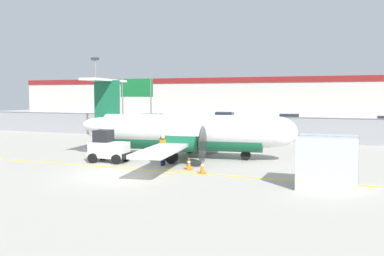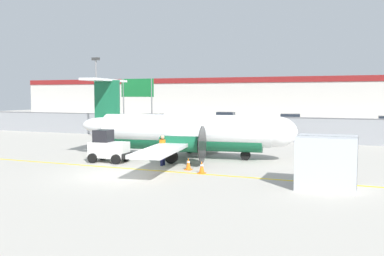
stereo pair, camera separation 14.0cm
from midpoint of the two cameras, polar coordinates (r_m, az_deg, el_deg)
name	(u,v)px [view 1 (the left image)]	position (r m, az deg, el deg)	size (l,w,h in m)	color
ground_plane	(135,169)	(22.90, -7.84, -5.44)	(140.00, 140.00, 0.01)	#ADA89E
perimeter_fence	(225,127)	(37.42, 4.31, 0.15)	(98.00, 0.10, 2.10)	gray
parking_lot_strip	(255,129)	(48.56, 8.37, -0.14)	(98.00, 17.00, 0.12)	#38383A
background_building	(284,99)	(66.54, 12.09, 3.80)	(91.00, 8.10, 6.50)	beige
commuter_airplane	(190,132)	(26.31, -0.45, -0.60)	(13.74, 16.06, 4.92)	white
baggage_tug	(108,148)	(25.38, -11.26, -2.57)	(2.42, 1.55, 1.88)	silver
ground_crew_worker	(163,149)	(23.72, -4.07, -2.75)	(0.39, 0.55, 1.70)	#191E4C
cargo_container	(327,162)	(18.83, 17.40, -4.37)	(2.44, 2.04, 2.20)	#B7BCC1
traffic_cone_near_left	(98,150)	(28.85, -12.58, -2.83)	(0.36, 0.36, 0.64)	orange
traffic_cone_near_right	(147,151)	(27.56, -6.22, -3.09)	(0.36, 0.36, 0.64)	orange
traffic_cone_far_left	(189,164)	(22.40, -0.60, -4.82)	(0.36, 0.36, 0.64)	orange
traffic_cone_far_right	(202,167)	(21.38, 1.20, -5.26)	(0.36, 0.36, 0.64)	orange
parked_car_0	(151,121)	(50.26, -5.59, 0.99)	(4.34, 2.30, 1.58)	black
parked_car_1	(226,118)	(55.40, 4.42, 1.32)	(4.30, 2.21, 1.58)	silver
parked_car_2	(290,121)	(51.24, 12.88, 0.97)	(4.39, 2.42, 1.58)	silver
apron_light_pole	(95,90)	(39.89, -12.85, 4.90)	(0.70, 0.30, 7.27)	slate
highway_sign	(137,92)	(42.98, -7.50, 4.72)	(3.60, 0.14, 5.50)	slate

